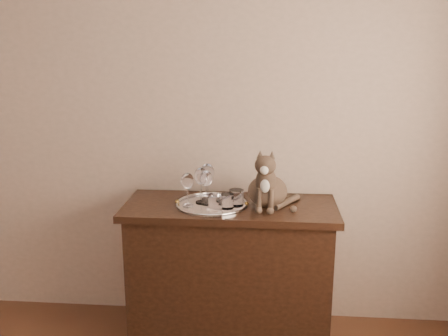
# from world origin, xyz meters

# --- Properties ---
(wall_back) EXTENTS (4.00, 0.10, 2.70)m
(wall_back) POSITION_xyz_m (0.00, 2.25, 1.35)
(wall_back) COLOR tan
(wall_back) RESTS_ON ground
(sideboard) EXTENTS (1.20, 0.50, 0.85)m
(sideboard) POSITION_xyz_m (0.60, 1.94, 0.42)
(sideboard) COLOR black
(sideboard) RESTS_ON ground
(tray) EXTENTS (0.40, 0.40, 0.01)m
(tray) POSITION_xyz_m (0.50, 1.91, 0.85)
(tray) COLOR silver
(tray) RESTS_ON sideboard
(wine_glass_a) EXTENTS (0.08, 0.08, 0.20)m
(wine_glass_a) POSITION_xyz_m (0.43, 1.94, 0.96)
(wine_glass_a) COLOR white
(wine_glass_a) RESTS_ON tray
(wine_glass_b) EXTENTS (0.08, 0.08, 0.21)m
(wine_glass_b) POSITION_xyz_m (0.46, 2.00, 0.96)
(wine_glass_b) COLOR white
(wine_glass_b) RESTS_ON tray
(wine_glass_c) EXTENTS (0.07, 0.07, 0.19)m
(wine_glass_c) POSITION_xyz_m (0.37, 1.88, 0.95)
(wine_glass_c) COLOR silver
(wine_glass_c) RESTS_ON tray
(wine_glass_d) EXTENTS (0.07, 0.07, 0.19)m
(wine_glass_d) POSITION_xyz_m (0.47, 1.93, 0.95)
(wine_glass_d) COLOR white
(wine_glass_d) RESTS_ON tray
(tumbler_a) EXTENTS (0.07, 0.07, 0.08)m
(tumbler_a) POSITION_xyz_m (0.59, 1.85, 0.90)
(tumbler_a) COLOR white
(tumbler_a) RESTS_ON tray
(tumbler_b) EXTENTS (0.08, 0.08, 0.09)m
(tumbler_b) POSITION_xyz_m (0.53, 1.83, 0.90)
(tumbler_b) COLOR white
(tumbler_b) RESTS_ON tray
(tumbler_c) EXTENTS (0.08, 0.08, 0.09)m
(tumbler_c) POSITION_xyz_m (0.64, 1.90, 0.90)
(tumbler_c) COLOR silver
(tumbler_c) RESTS_ON tray
(cat) EXTENTS (0.37, 0.35, 0.34)m
(cat) POSITION_xyz_m (0.81, 1.94, 1.02)
(cat) COLOR #4F402F
(cat) RESTS_ON sideboard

